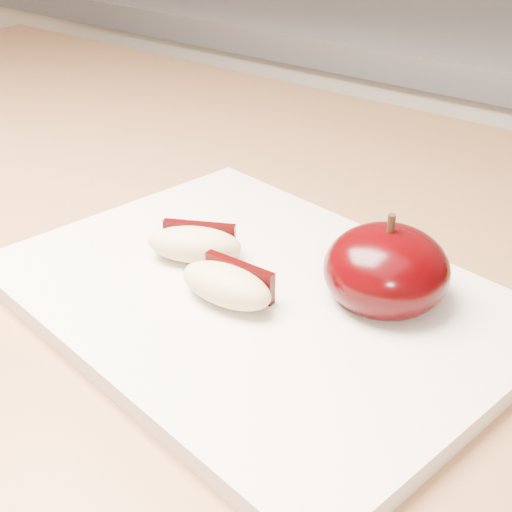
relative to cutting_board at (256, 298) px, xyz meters
The scene contains 4 objects.
cutting_board is the anchor object (origin of this frame).
apple_half 0.09m from the cutting_board, 31.71° to the left, with size 0.09×0.09×0.07m.
apple_wedge_a 0.06m from the cutting_board, behind, with size 0.07×0.06×0.02m.
apple_wedge_b 0.03m from the cutting_board, 106.81° to the right, with size 0.07×0.03×0.02m.
Camera 1 is at (0.26, 0.08, 1.16)m, focal length 50.00 mm.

